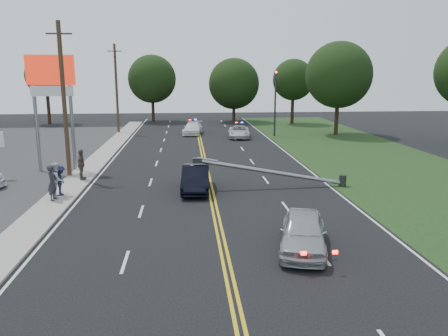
{
  "coord_description": "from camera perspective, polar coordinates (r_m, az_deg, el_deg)",
  "views": [
    {
      "loc": [
        -1.36,
        -17.17,
        6.77
      ],
      "look_at": [
        0.65,
        6.09,
        1.7
      ],
      "focal_mm": 35.0,
      "sensor_mm": 36.0,
      "label": 1
    }
  ],
  "objects": [
    {
      "name": "traffic_signal",
      "position": [
        48.21,
        6.72,
        9.13
      ],
      "size": [
        0.28,
        0.41,
        7.05
      ],
      "color": "#2D2D30",
      "rests_on": "ground"
    },
    {
      "name": "fallen_streetlight",
      "position": [
        26.43,
        7.3,
        -0.64
      ],
      "size": [
        9.36,
        0.44,
        1.91
      ],
      "color": "#2D2D30",
      "rests_on": "ground"
    },
    {
      "name": "bystander_a",
      "position": [
        24.97,
        -21.51,
        -1.79
      ],
      "size": [
        0.48,
        0.72,
        1.92
      ],
      "primitive_type": "imported",
      "rotation": [
        0.0,
        0.0,
        1.54
      ],
      "color": "#292830",
      "rests_on": "sidewalk"
    },
    {
      "name": "sidewalk",
      "position": [
        28.86,
        -18.92,
        -1.87
      ],
      "size": [
        1.8,
        70.0,
        0.12
      ],
      "primitive_type": "cube",
      "color": "gray",
      "rests_on": "ground"
    },
    {
      "name": "bystander_b",
      "position": [
        25.55,
        -21.0,
        -1.43
      ],
      "size": [
        0.86,
        1.03,
        1.93
      ],
      "primitive_type": "imported",
      "rotation": [
        0.0,
        0.0,
        1.72
      ],
      "color": "silver",
      "rests_on": "sidewalk"
    },
    {
      "name": "pylon_sign",
      "position": [
        32.49,
        -21.62,
        10.05
      ],
      "size": [
        3.2,
        0.35,
        8.0
      ],
      "color": "gray",
      "rests_on": "ground"
    },
    {
      "name": "waiting_sedan",
      "position": [
        17.4,
        10.31,
        -8.23
      ],
      "size": [
        2.83,
        4.65,
        1.48
      ],
      "primitive_type": "imported",
      "rotation": [
        0.0,
        0.0,
        -0.27
      ],
      "color": "#ACAFB4",
      "rests_on": "ground"
    },
    {
      "name": "utility_pole_mid",
      "position": [
        30.25,
        -20.17,
        8.32
      ],
      "size": [
        1.6,
        0.28,
        10.0
      ],
      "color": "#382619",
      "rests_on": "ground"
    },
    {
      "name": "ground",
      "position": [
        18.5,
        -0.39,
        -9.21
      ],
      "size": [
        120.0,
        120.0,
        0.0
      ],
      "primitive_type": "plane",
      "color": "black",
      "rests_on": "ground"
    },
    {
      "name": "tree_9",
      "position": [
        50.38,
        14.77,
        11.66
      ],
      "size": [
        7.24,
        7.24,
        10.22
      ],
      "color": "black",
      "rests_on": "ground"
    },
    {
      "name": "crashed_sedan",
      "position": [
        25.66,
        -3.72,
        -1.36
      ],
      "size": [
        1.78,
        4.58,
        1.49
      ],
      "primitive_type": "imported",
      "rotation": [
        0.0,
        0.0,
        -0.05
      ],
      "color": "black",
      "rests_on": "ground"
    },
    {
      "name": "utility_pole_far",
      "position": [
        51.79,
        -13.86,
        10.04
      ],
      "size": [
        1.6,
        0.28,
        10.0
      ],
      "color": "#382619",
      "rests_on": "ground"
    },
    {
      "name": "bystander_c",
      "position": [
        25.85,
        -20.55,
        -1.53
      ],
      "size": [
        0.72,
        1.14,
        1.68
      ],
      "primitive_type": "imported",
      "rotation": [
        0.0,
        0.0,
        1.66
      ],
      "color": "#1A1E41",
      "rests_on": "sidewalk"
    },
    {
      "name": "tree_6",
      "position": [
        63.63,
        -9.39,
        11.39
      ],
      "size": [
        6.74,
        6.74,
        9.36
      ],
      "color": "black",
      "rests_on": "ground"
    },
    {
      "name": "tree_5",
      "position": [
        64.32,
        -22.25,
        11.07
      ],
      "size": [
        5.38,
        5.38,
        9.14
      ],
      "color": "black",
      "rests_on": "ground"
    },
    {
      "name": "tree_8",
      "position": [
        60.62,
        9.04,
        11.31
      ],
      "size": [
        5.53,
        5.53,
        8.7
      ],
      "color": "black",
      "rests_on": "ground"
    },
    {
      "name": "tree_7",
      "position": [
        62.59,
        1.31,
        10.94
      ],
      "size": [
        7.12,
        7.12,
        8.9
      ],
      "color": "black",
      "rests_on": "ground"
    },
    {
      "name": "emergency_b",
      "position": [
        49.76,
        -4.09,
        5.2
      ],
      "size": [
        2.57,
        4.92,
        1.36
      ],
      "primitive_type": "imported",
      "rotation": [
        0.0,
        0.0,
        -0.15
      ],
      "color": "white",
      "rests_on": "ground"
    },
    {
      "name": "grass_verge",
      "position": [
        31.69,
        23.17,
        -1.07
      ],
      "size": [
        12.0,
        80.0,
        0.01
      ],
      "primitive_type": "cube",
      "color": "#173414",
      "rests_on": "ground"
    },
    {
      "name": "emergency_a",
      "position": [
        46.94,
        1.99,
        4.75
      ],
      "size": [
        2.56,
        4.79,
        1.28
      ],
      "primitive_type": "imported",
      "rotation": [
        0.0,
        0.0,
        -0.1
      ],
      "color": "silver",
      "rests_on": "ground"
    },
    {
      "name": "centerline_yellow",
      "position": [
        28.03,
        -2.01,
        -1.71
      ],
      "size": [
        0.36,
        80.0,
        0.0
      ],
      "primitive_type": "cube",
      "color": "gold",
      "rests_on": "ground"
    },
    {
      "name": "bystander_d",
      "position": [
        29.17,
        -18.15,
        0.43
      ],
      "size": [
        0.52,
        1.17,
        1.96
      ],
      "primitive_type": "imported",
      "rotation": [
        0.0,
        0.0,
        1.53
      ],
      "color": "#5B4E49",
      "rests_on": "sidewalk"
    }
  ]
}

